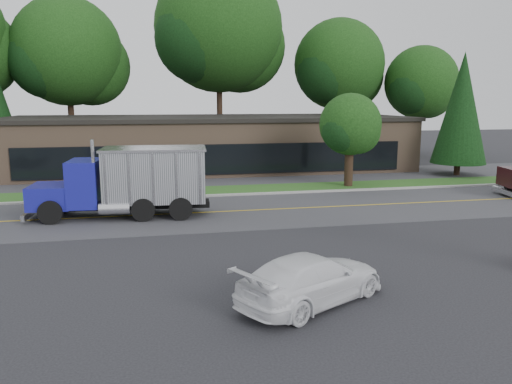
% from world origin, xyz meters
% --- Properties ---
extents(ground, '(140.00, 140.00, 0.00)m').
position_xyz_m(ground, '(0.00, 0.00, 0.00)').
color(ground, '#313136').
rests_on(ground, ground).
extents(road, '(60.00, 8.00, 0.02)m').
position_xyz_m(road, '(0.00, 9.00, 0.00)').
color(road, '#4D4D52').
rests_on(road, ground).
extents(center_line, '(60.00, 0.12, 0.01)m').
position_xyz_m(center_line, '(0.00, 9.00, 0.00)').
color(center_line, gold).
rests_on(center_line, ground).
extents(curb, '(60.00, 0.30, 0.12)m').
position_xyz_m(curb, '(0.00, 13.20, 0.00)').
color(curb, '#9E9E99').
rests_on(curb, ground).
extents(grass_verge, '(60.00, 3.40, 0.03)m').
position_xyz_m(grass_verge, '(0.00, 15.00, 0.00)').
color(grass_verge, '#2B551D').
rests_on(grass_verge, ground).
extents(far_parking, '(60.00, 7.00, 0.02)m').
position_xyz_m(far_parking, '(0.00, 20.00, 0.00)').
color(far_parking, '#4D4D52').
rests_on(far_parking, ground).
extents(strip_mall, '(32.00, 12.00, 4.00)m').
position_xyz_m(strip_mall, '(2.00, 26.00, 2.00)').
color(strip_mall, '#866952').
rests_on(strip_mall, ground).
extents(tree_far_b, '(10.47, 9.86, 14.94)m').
position_xyz_m(tree_far_b, '(-9.84, 34.13, 9.53)').
color(tree_far_b, '#382619').
rests_on(tree_far_b, ground).
extents(tree_far_c, '(13.04, 12.27, 18.60)m').
position_xyz_m(tree_far_c, '(4.20, 34.16, 11.88)').
color(tree_far_c, '#382619').
rests_on(tree_far_c, ground).
extents(tree_far_d, '(9.57, 9.00, 13.65)m').
position_xyz_m(tree_far_d, '(16.15, 33.11, 8.71)').
color(tree_far_d, '#382619').
rests_on(tree_far_d, ground).
extents(tree_far_e, '(7.71, 7.25, 10.99)m').
position_xyz_m(tree_far_e, '(24.12, 31.09, 7.01)').
color(tree_far_e, '#382619').
rests_on(tree_far_e, ground).
extents(evergreen_right, '(4.03, 4.03, 9.15)m').
position_xyz_m(evergreen_right, '(20.00, 18.00, 5.03)').
color(evergreen_right, '#382619').
rests_on(evergreen_right, ground).
extents(tree_verge, '(4.27, 4.02, 6.09)m').
position_xyz_m(tree_verge, '(10.06, 15.05, 3.87)').
color(tree_verge, '#382619').
rests_on(tree_verge, ground).
extents(dump_truck_blue, '(8.53, 3.19, 3.36)m').
position_xyz_m(dump_truck_blue, '(-3.73, 8.91, 1.81)').
color(dump_truck_blue, black).
rests_on(dump_truck_blue, ground).
extents(rally_car, '(5.13, 4.08, 1.39)m').
position_xyz_m(rally_car, '(1.61, -2.98, 0.70)').
color(rally_car, white).
rests_on(rally_car, ground).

